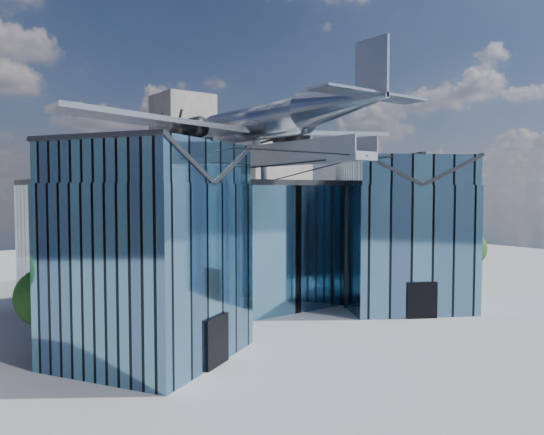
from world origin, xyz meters
TOP-DOWN VIEW (x-y plane):
  - ground_plane at (0.00, 0.00)m, footprint 120.00×120.00m
  - museum at (0.00, 5.82)m, footprint 32.88×24.50m
  - bg_towers at (1.45, 50.49)m, footprint 77.00×24.50m
  - tree_plaza_w at (-15.29, 2.17)m, footprint 3.86×3.86m
  - tree_plaza_e at (21.65, 0.45)m, footprint 4.63×4.63m
  - tree_side_e at (22.62, 3.05)m, footprint 3.43×3.43m

SIDE VIEW (x-z plane):
  - ground_plane at x=0.00m, z-range 0.00..0.00m
  - tree_plaza_w at x=-15.29m, z-range 0.87..5.81m
  - tree_side_e at x=22.62m, z-range 0.95..6.30m
  - tree_plaza_e at x=21.65m, z-range 0.96..6.41m
  - museum at x=0.00m, z-range -3.26..14.34m
  - bg_towers at x=1.45m, z-range -2.99..23.01m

